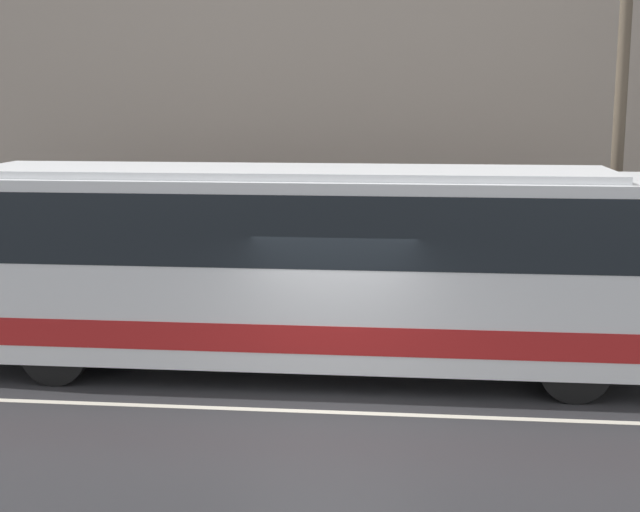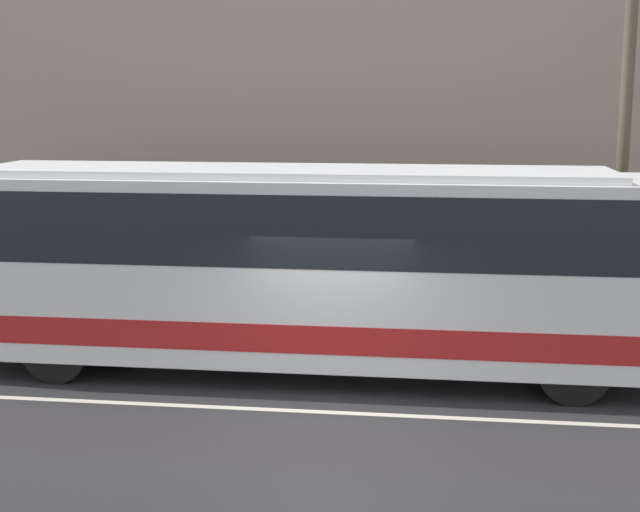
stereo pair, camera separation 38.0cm
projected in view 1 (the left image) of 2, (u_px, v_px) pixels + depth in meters
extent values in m
plane|color=#2D2D30|center=(330.00, 412.00, 13.12)|extent=(60.00, 60.00, 0.00)
cube|color=gray|center=(354.00, 318.00, 18.40)|extent=(60.00, 2.81, 0.13)
cube|color=gray|center=(360.00, 50.00, 18.94)|extent=(60.00, 0.30, 11.09)
cube|color=#2D2B28|center=(358.00, 244.00, 19.52)|extent=(60.00, 0.06, 2.77)
cube|color=beige|center=(330.00, 412.00, 13.12)|extent=(54.00, 0.14, 0.01)
cube|color=white|center=(291.00, 264.00, 14.81)|extent=(12.17, 2.59, 2.96)
cube|color=#B21E1E|center=(291.00, 318.00, 14.98)|extent=(12.11, 2.61, 0.45)
cube|color=black|center=(291.00, 220.00, 14.68)|extent=(11.81, 2.61, 1.13)
cube|color=white|center=(291.00, 172.00, 14.54)|extent=(10.35, 2.20, 0.12)
cylinder|color=black|center=(575.00, 367.00, 13.48)|extent=(1.09, 0.28, 1.09)
cylinder|color=black|center=(552.00, 328.00, 15.70)|extent=(1.09, 0.28, 1.09)
cylinder|color=black|center=(55.00, 351.00, 14.31)|extent=(1.09, 0.28, 1.09)
cylinder|color=black|center=(103.00, 317.00, 16.53)|extent=(1.09, 0.28, 1.09)
cylinder|color=brown|center=(620.00, 114.00, 16.34)|extent=(0.23, 0.23, 8.28)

